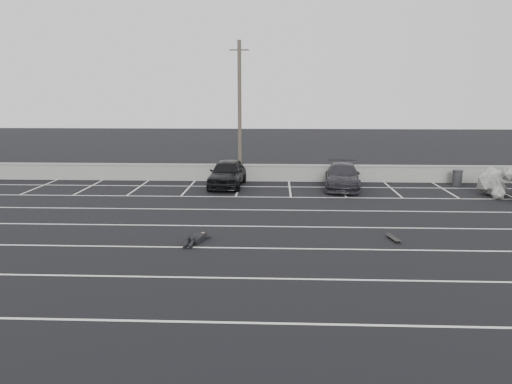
{
  "coord_description": "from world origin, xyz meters",
  "views": [
    {
      "loc": [
        0.21,
        -17.4,
        5.6
      ],
      "look_at": [
        -0.74,
        5.42,
        1.0
      ],
      "focal_mm": 35.0,
      "sensor_mm": 36.0,
      "label": 1
    }
  ],
  "objects_px": {
    "trash_bin": "(457,178)",
    "skateboard": "(394,238)",
    "car_right": "(342,176)",
    "utility_pole": "(240,113)",
    "car_left": "(227,173)",
    "person": "(198,235)"
  },
  "relations": [
    {
      "from": "car_right",
      "to": "skateboard",
      "type": "relative_size",
      "value": 5.57
    },
    {
      "from": "car_left",
      "to": "utility_pole",
      "type": "xyz_separation_m",
      "value": [
        0.67,
        1.2,
        3.55
      ]
    },
    {
      "from": "car_right",
      "to": "skateboard",
      "type": "xyz_separation_m",
      "value": [
        0.63,
        -10.54,
        -0.63
      ]
    },
    {
      "from": "car_left",
      "to": "trash_bin",
      "type": "xyz_separation_m",
      "value": [
        13.92,
        0.9,
        -0.33
      ]
    },
    {
      "from": "car_left",
      "to": "car_right",
      "type": "height_order",
      "value": "car_left"
    },
    {
      "from": "trash_bin",
      "to": "car_right",
      "type": "bearing_deg",
      "value": -170.76
    },
    {
      "from": "utility_pole",
      "to": "person",
      "type": "height_order",
      "value": "utility_pole"
    },
    {
      "from": "person",
      "to": "skateboard",
      "type": "xyz_separation_m",
      "value": [
        7.48,
        0.35,
        -0.13
      ]
    },
    {
      "from": "car_left",
      "to": "skateboard",
      "type": "height_order",
      "value": "car_left"
    },
    {
      "from": "person",
      "to": "car_right",
      "type": "bearing_deg",
      "value": 71.61
    },
    {
      "from": "car_left",
      "to": "utility_pole",
      "type": "height_order",
      "value": "utility_pole"
    },
    {
      "from": "utility_pole",
      "to": "skateboard",
      "type": "height_order",
      "value": "utility_pole"
    },
    {
      "from": "person",
      "to": "skateboard",
      "type": "relative_size",
      "value": 2.55
    },
    {
      "from": "car_right",
      "to": "trash_bin",
      "type": "distance_m",
      "value": 7.19
    },
    {
      "from": "car_right",
      "to": "trash_bin",
      "type": "height_order",
      "value": "car_right"
    },
    {
      "from": "car_right",
      "to": "skateboard",
      "type": "distance_m",
      "value": 10.58
    },
    {
      "from": "utility_pole",
      "to": "trash_bin",
      "type": "distance_m",
      "value": 13.81
    },
    {
      "from": "trash_bin",
      "to": "skateboard",
      "type": "bearing_deg",
      "value": -118.94
    },
    {
      "from": "utility_pole",
      "to": "car_left",
      "type": "bearing_deg",
      "value": -119.11
    },
    {
      "from": "trash_bin",
      "to": "skateboard",
      "type": "xyz_separation_m",
      "value": [
        -6.47,
        -11.69,
        -0.4
      ]
    },
    {
      "from": "car_right",
      "to": "trash_bin",
      "type": "bearing_deg",
      "value": 15.98
    },
    {
      "from": "car_left",
      "to": "utility_pole",
      "type": "distance_m",
      "value": 3.8
    }
  ]
}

